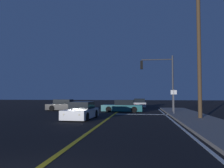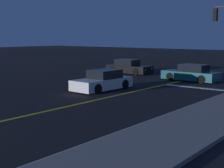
{
  "view_description": "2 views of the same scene",
  "coord_description": "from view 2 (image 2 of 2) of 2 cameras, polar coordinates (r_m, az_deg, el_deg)",
  "views": [
    {
      "loc": [
        2.62,
        -4.15,
        1.88
      ],
      "look_at": [
        0.22,
        14.73,
        2.79
      ],
      "focal_mm": 36.76,
      "sensor_mm": 36.0,
      "label": 1
    },
    {
      "loc": [
        12.45,
        -3.85,
        3.63
      ],
      "look_at": [
        1.01,
        10.61,
        0.99
      ],
      "focal_mm": 54.69,
      "sensor_mm": 36.0,
      "label": 2
    }
  ],
  "objects": [
    {
      "name": "lane_line_center",
      "position": [
        18.9,
        -3.73,
        -2.93
      ],
      "size": [
        0.2,
        33.67,
        0.01
      ],
      "primitive_type": "cube",
      "color": "gold",
      "rests_on": "ground"
    },
    {
      "name": "stop_bar",
      "position": [
        24.52,
        14.17,
        -0.61
      ],
      "size": [
        5.15,
        0.5,
        0.01
      ],
      "primitive_type": "cube",
      "color": "white",
      "rests_on": "ground"
    },
    {
      "name": "car_following_oncoming_black",
      "position": [
        32.82,
        2.81,
        2.8
      ],
      "size": [
        4.49,
        1.93,
        1.34
      ],
      "rotation": [
        0.0,
        0.0,
        -1.59
      ],
      "color": "black",
      "rests_on": "ground"
    },
    {
      "name": "lane_line_edge_right",
      "position": [
        16.1,
        9.37,
        -4.98
      ],
      "size": [
        0.16,
        33.67,
        0.01
      ],
      "primitive_type": "cube",
      "color": "white",
      "rests_on": "ground"
    },
    {
      "name": "car_lead_oncoming_white",
      "position": [
        22.82,
        -1.57,
        0.46
      ],
      "size": [
        2.07,
        4.45,
        1.34
      ],
      "rotation": [
        0.0,
        0.0,
        3.09
      ],
      "color": "silver",
      "rests_on": "ground"
    },
    {
      "name": "sidewalk_right",
      "position": [
        15.3,
        15.47,
        -5.59
      ],
      "size": [
        3.2,
        35.65,
        0.15
      ],
      "primitive_type": "cube",
      "color": "gray",
      "rests_on": "ground"
    },
    {
      "name": "car_far_approaching_teal",
      "position": [
        28.02,
        13.09,
        1.68
      ],
      "size": [
        4.56,
        2.0,
        1.34
      ],
      "rotation": [
        0.0,
        0.0,
        1.53
      ],
      "color": "#195960",
      "rests_on": "ground"
    }
  ]
}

